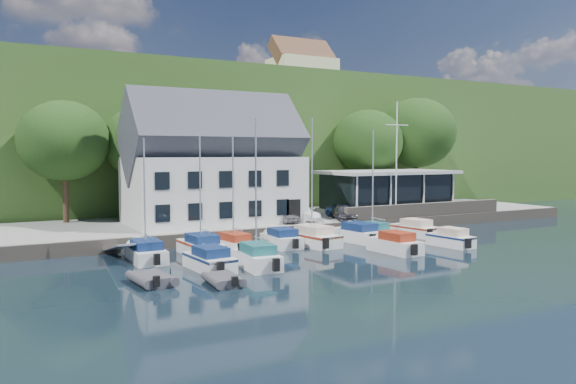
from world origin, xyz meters
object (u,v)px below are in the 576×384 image
boat_r1_7 (414,227)px  car_silver (287,215)px  harbor_building (213,171)px  boat_r1_3 (281,237)px  boat_r1_0 (145,195)px  boat_r1_1 (200,190)px  boat_r2_1 (256,191)px  dinghy_1 (223,278)px  car_blue (347,211)px  boat_r1_5 (357,232)px  club_pavilion (387,191)px  dinghy_0 (152,277)px  boat_r2_3 (395,242)px  boat_r1_2 (233,192)px  boat_r2_0 (209,258)px  boat_r1_4 (312,182)px  boat_r2_4 (451,237)px  car_dgrey (344,213)px  boat_r1_6 (373,185)px  car_white (301,214)px  flagpole (396,160)px

boat_r1_7 → car_silver: bearing=137.0°
harbor_building → boat_r1_3: bearing=-77.4°
car_silver → boat_r1_0: size_ratio=0.41×
boat_r1_1 → boat_r2_1: bearing=-78.8°
dinghy_1 → harbor_building: bearing=74.4°
car_blue → boat_r1_5: 7.66m
boat_r1_3 → dinghy_1: bearing=-130.8°
boat_r2_1 → club_pavilion: bearing=37.6°
boat_r2_1 → dinghy_0: 7.94m
boat_r1_0 → boat_r2_3: size_ratio=1.47×
boat_r1_2 → boat_r2_0: bearing=-134.4°
boat_r1_4 → dinghy_1: boat_r1_4 is taller
car_silver → boat_r2_0: bearing=-125.0°
boat_r2_0 → boat_r2_4: 18.43m
boat_r1_2 → boat_r2_4: 16.21m
harbor_building → boat_r1_7: harbor_building is taller
club_pavilion → boat_r1_1: boat_r1_1 is taller
car_dgrey → boat_r1_7: bearing=-38.6°
club_pavilion → boat_r1_4: 16.41m
boat_r2_0 → boat_r1_4: bearing=21.0°
car_dgrey → car_blue: car_blue is taller
car_silver → boat_r1_6: boat_r1_6 is taller
boat_r2_0 → boat_r2_3: (13.17, -0.71, 0.03)m
dinghy_0 → boat_r1_4: bearing=19.9°
harbor_building → club_pavilion: size_ratio=1.09×
car_silver → boat_r2_3: bearing=-67.6°
harbor_building → boat_r1_3: size_ratio=2.72×
car_dgrey → boat_r2_0: size_ratio=0.71×
boat_r1_1 → boat_r1_6: size_ratio=1.01×
boat_r2_3 → dinghy_1: size_ratio=2.02×
boat_r1_4 → boat_r2_3: size_ratio=1.62×
boat_r1_0 → boat_r1_5: (16.37, 0.04, -3.48)m
car_silver → dinghy_0: bearing=-128.9°
boat_r2_1 → car_dgrey: bearing=42.2°
car_dgrey → boat_r2_3: 11.22m
car_white → boat_r1_6: 7.41m
boat_r1_1 → boat_r1_0: bearing=-176.6°
boat_r1_2 → boat_r1_6: 11.76m
boat_r1_1 → boat_r2_0: boat_r1_1 is taller
boat_r1_5 → car_silver: bearing=107.6°
boat_r1_1 → boat_r1_6: bearing=-4.5°
dinghy_0 → dinghy_1: size_ratio=1.10×
boat_r1_3 → boat_r1_4: bearing=-12.5°
boat_r1_5 → boat_r1_0: bearing=172.3°
boat_r1_3 → boat_r1_7: (12.10, -0.49, 0.02)m
boat_r1_0 → boat_r1_3: 10.69m
boat_r1_7 → harbor_building: bearing=138.2°
boat_r1_4 → dinghy_0: 15.71m
boat_r1_0 → boat_r1_6: size_ratio=0.98×
flagpole → car_blue: bearing=154.4°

